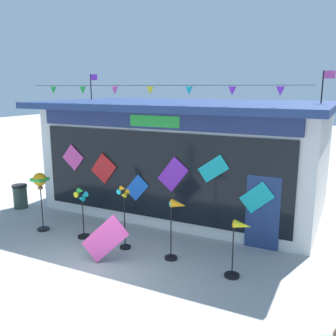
% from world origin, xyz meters
% --- Properties ---
extents(ground_plane, '(80.00, 80.00, 0.00)m').
position_xyz_m(ground_plane, '(0.00, 0.00, 0.00)').
color(ground_plane, '#ADAAA5').
extents(kite_shop_building, '(9.38, 5.87, 4.75)m').
position_xyz_m(kite_shop_building, '(0.17, 6.16, 1.91)').
color(kite_shop_building, silver).
rests_on(kite_shop_building, ground_plane).
extents(wind_spinner_far_left, '(0.40, 0.40, 1.79)m').
position_xyz_m(wind_spinner_far_left, '(-2.83, 2.00, 1.43)').
color(wind_spinner_far_left, black).
rests_on(wind_spinner_far_left, ground_plane).
extents(wind_spinner_left, '(0.39, 0.35, 1.49)m').
position_xyz_m(wind_spinner_left, '(-1.35, 2.07, 0.93)').
color(wind_spinner_left, black).
rests_on(wind_spinner_left, ground_plane).
extents(wind_spinner_center_left, '(0.32, 0.29, 1.75)m').
position_xyz_m(wind_spinner_center_left, '(0.12, 1.98, 1.05)').
color(wind_spinner_center_left, black).
rests_on(wind_spinner_center_left, ground_plane).
extents(wind_spinner_center_right, '(0.58, 0.32, 1.58)m').
position_xyz_m(wind_spinner_center_right, '(1.65, 1.97, 1.10)').
color(wind_spinner_center_right, black).
rests_on(wind_spinner_center_right, ground_plane).
extents(wind_spinner_right, '(0.58, 0.35, 1.38)m').
position_xyz_m(wind_spinner_right, '(3.28, 1.78, 0.85)').
color(wind_spinner_right, black).
rests_on(wind_spinner_right, ground_plane).
extents(trash_bin, '(0.52, 0.52, 0.85)m').
position_xyz_m(trash_bin, '(-5.14, 3.26, 0.43)').
color(trash_bin, '#2D4238').
rests_on(trash_bin, ground_plane).
extents(display_kite_on_ground, '(1.23, 0.33, 1.23)m').
position_xyz_m(display_kite_on_ground, '(0.13, 1.10, 0.62)').
color(display_kite_on_ground, '#EA4CA3').
rests_on(display_kite_on_ground, ground_plane).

